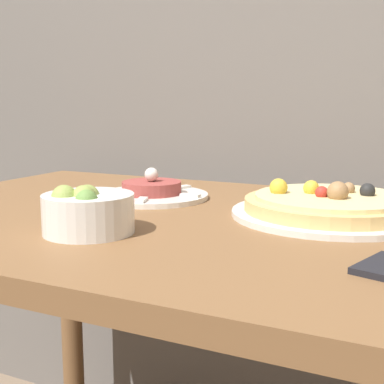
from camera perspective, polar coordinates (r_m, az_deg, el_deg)
name	(u,v)px	position (r m, az deg, el deg)	size (l,w,h in m)	color
dining_table	(180,277)	(0.98, -1.33, -9.03)	(1.16, 0.78, 0.78)	brown
pizza_plate	(330,206)	(0.95, 14.55, -1.49)	(0.34, 0.34, 0.07)	silver
tartare_plate	(152,192)	(1.10, -4.32, -0.01)	(0.23, 0.23, 0.06)	silver
small_bowl	(87,211)	(0.82, -11.11, -1.99)	(0.14, 0.14, 0.08)	white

